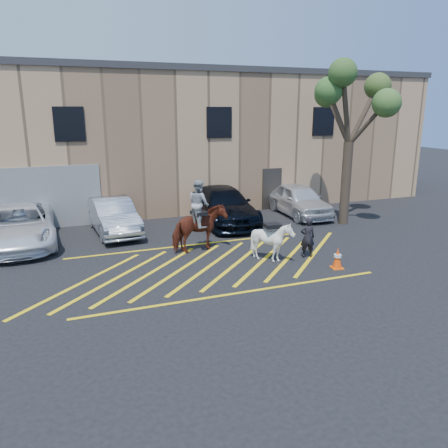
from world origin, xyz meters
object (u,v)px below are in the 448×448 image
object	(u,v)px
car_white_suv	(299,200)
traffic_cone	(337,258)
saddled_white	(272,241)
car_silver_sedan	(113,216)
tree	(352,98)
car_white_pickup	(19,226)
car_blue_suv	(223,205)
handler	(308,237)
mounted_bay	(199,223)

from	to	relation	value
car_white_suv	traffic_cone	distance (m)	7.73
saddled_white	traffic_cone	size ratio (longest dim) A/B	2.00
car_silver_sedan	tree	distance (m)	11.65
traffic_cone	car_silver_sedan	bearing A→B (deg)	132.13
car_white_pickup	car_blue_suv	distance (m)	8.82
car_white_suv	tree	size ratio (longest dim) A/B	0.64
car_blue_suv	car_white_suv	size ratio (longest dim) A/B	1.21
car_white_pickup	car_silver_sedan	size ratio (longest dim) A/B	1.24
car_silver_sedan	handler	xyz separation A→B (m)	(6.16, -5.83, -0.01)
car_silver_sedan	car_blue_suv	xyz separation A→B (m)	(5.12, 0.03, 0.06)
car_silver_sedan	tree	world-z (taller)	tree
car_blue_suv	handler	xyz separation A→B (m)	(1.04, -5.86, -0.07)
car_white_pickup	car_blue_suv	xyz separation A→B (m)	(8.80, 0.53, 0.03)
traffic_cone	car_white_suv	bearing A→B (deg)	69.50
car_white_pickup	car_silver_sedan	bearing A→B (deg)	5.89
handler	saddled_white	distance (m)	1.39
car_white_suv	mounted_bay	distance (m)	7.53
traffic_cone	mounted_bay	bearing A→B (deg)	137.76
car_white_pickup	mounted_bay	world-z (taller)	mounted_bay
car_white_pickup	mounted_bay	distance (m)	7.18
saddled_white	car_white_suv	bearing A→B (deg)	52.44
handler	car_blue_suv	bearing A→B (deg)	-67.98
car_white_pickup	saddled_white	size ratio (longest dim) A/B	3.88
car_blue_suv	mounted_bay	xyz separation A→B (m)	(-2.41, -3.78, 0.29)
car_white_pickup	handler	bearing A→B (deg)	-30.32
traffic_cone	tree	xyz separation A→B (m)	(3.80, 5.00, 5.33)
car_white_suv	saddled_white	distance (m)	7.29
car_white_suv	mounted_bay	world-z (taller)	mounted_bay
car_white_pickup	saddled_white	bearing A→B (deg)	-33.71
car_white_pickup	traffic_cone	size ratio (longest dim) A/B	7.75
car_silver_sedan	tree	xyz separation A→B (m)	(10.32, -2.21, 4.94)
car_silver_sedan	car_white_suv	size ratio (longest dim) A/B	0.99
car_white_pickup	handler	distance (m)	11.19
car_blue_suv	tree	size ratio (longest dim) A/B	0.77
car_white_pickup	car_blue_suv	bearing A→B (deg)	1.58
mounted_bay	car_white_pickup	bearing A→B (deg)	153.04
car_white_pickup	traffic_cone	world-z (taller)	car_white_pickup
handler	traffic_cone	distance (m)	1.47
car_white_pickup	mounted_bay	xyz separation A→B (m)	(6.40, -3.25, 0.32)
car_silver_sedan	car_blue_suv	bearing A→B (deg)	-4.23
handler	saddled_white	size ratio (longest dim) A/B	1.03
saddled_white	traffic_cone	world-z (taller)	saddled_white
saddled_white	car_white_pickup	bearing A→B (deg)	148.15
car_silver_sedan	mounted_bay	bearing A→B (deg)	-58.65
traffic_cone	tree	bearing A→B (deg)	52.72
saddled_white	handler	bearing A→B (deg)	-3.39
car_blue_suv	tree	xyz separation A→B (m)	(5.19, -2.23, 4.87)
car_silver_sedan	saddled_white	bearing A→B (deg)	-54.87
handler	mounted_bay	size ratio (longest dim) A/B	0.55
car_silver_sedan	saddled_white	distance (m)	7.47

